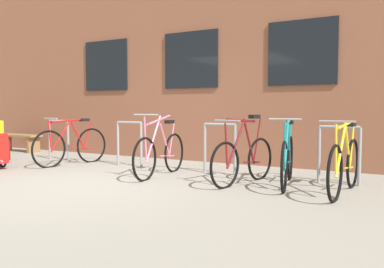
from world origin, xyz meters
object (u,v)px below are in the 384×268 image
Objects in this scene: bicycle_red at (71,145)px; bicycle_teal at (287,159)px; bicycle_maroon at (244,159)px; wooden_bench at (19,139)px; backpack at (3,150)px; bicycle_yellow at (345,165)px; bicycle_pink at (160,153)px.

bicycle_red is 4.49m from bicycle_teal.
bicycle_maroon is at bearing -2.92° from bicycle_red.
bicycle_red is 1.22× the size of wooden_bench.
wooden_bench is 3.26× the size of backpack.
bicycle_teal is (-0.85, 0.22, 0.00)m from bicycle_yellow.
bicycle_maroon is 5.74m from backpack.
bicycle_yellow is at bearing 11.49° from backpack.
bicycle_maroon is (1.51, 0.04, -0.01)m from bicycle_pink.
bicycle_maroon is at bearing -10.81° from wooden_bench.
bicycle_teal reaches higher than bicycle_yellow.
bicycle_maroon reaches higher than bicycle_yellow.
bicycle_yellow is (2.98, 0.01, 0.00)m from bicycle_pink.
bicycle_pink is 0.98× the size of bicycle_teal.
bicycle_yellow is 1.01× the size of bicycle_teal.
bicycle_red reaches higher than wooden_bench.
bicycle_maroon is 3.87m from bicycle_red.
bicycle_yellow is at bearing -9.13° from wooden_bench.
backpack is (-5.73, -0.03, -0.17)m from bicycle_maroon.
bicycle_teal is at bearing -0.05° from bicycle_red.
bicycle_red is at bearing -19.97° from wooden_bench.
bicycle_teal reaches higher than backpack.
bicycle_pink is at bearing -178.57° from bicycle_maroon.
bicycle_yellow reaches higher than wooden_bench.
bicycle_pink reaches higher than bicycle_red.
bicycle_pink is 1.22× the size of wooden_bench.
bicycle_pink is at bearing -5.70° from bicycle_red.
bicycle_pink is 5.65m from wooden_bench.
bicycle_teal is at bearing -8.53° from wooden_bench.
bicycle_yellow is 1.26× the size of wooden_bench.
wooden_bench is at bearing 171.47° from bicycle_teal.
bicycle_yellow is at bearing -2.38° from bicycle_red.
bicycle_pink is at bearing -173.83° from bicycle_teal.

